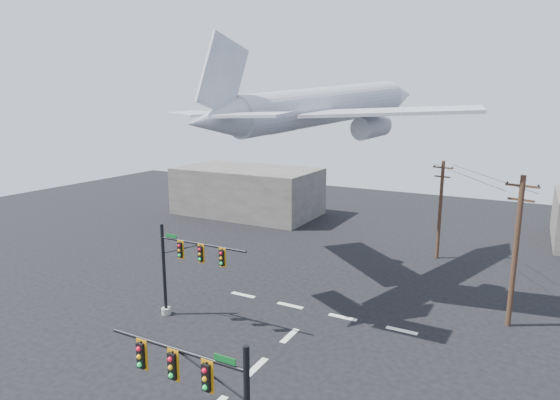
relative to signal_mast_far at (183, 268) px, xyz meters
The scene contains 7 objects.
lane_markings 8.18m from the signal_mast_far, 10.39° to the right, with size 14.00×21.20×0.01m.
signal_mast_far is the anchor object (origin of this frame).
utility_pole_a 21.34m from the signal_mast_far, 26.02° to the left, with size 1.96×0.60×9.92m.
utility_pole_b 24.73m from the signal_mast_far, 59.49° to the left, with size 1.84×0.50×9.16m.
power_lines 22.63m from the signal_mast_far, 44.03° to the left, with size 8.32×11.96×0.03m.
airliner 16.31m from the signal_mast_far, 66.76° to the left, with size 24.05×25.89×6.84m.
building_left 31.11m from the signal_mast_far, 114.30° to the left, with size 18.00×10.00×6.00m, color slate.
Camera 1 is at (12.16, -15.94, 14.21)m, focal length 30.00 mm.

